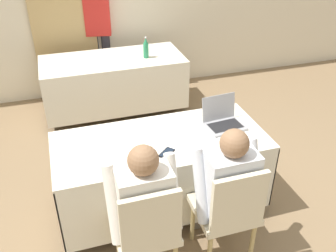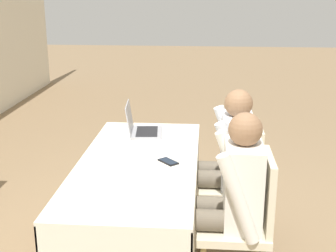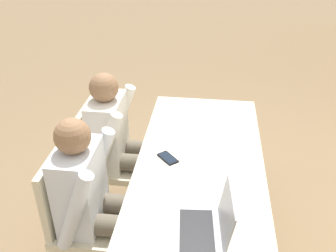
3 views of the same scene
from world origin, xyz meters
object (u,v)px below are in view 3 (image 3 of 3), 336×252
(laptop, at_px, (205,226))
(person_checkered_shirt, at_px, (119,139))
(chair_near_right, at_px, (80,214))
(person_white_shirt, at_px, (94,196))
(cell_phone, at_px, (168,158))
(chair_near_left, at_px, (107,156))

(laptop, height_order, person_checkered_shirt, person_checkered_shirt)
(chair_near_right, height_order, person_white_shirt, person_white_shirt)
(laptop, xyz_separation_m, chair_near_right, (-0.28, -0.76, -0.28))
(cell_phone, relative_size, chair_near_left, 0.17)
(chair_near_left, xyz_separation_m, person_white_shirt, (0.62, 0.10, 0.16))
(cell_phone, xyz_separation_m, person_checkered_shirt, (-0.30, -0.39, -0.08))
(chair_near_left, bearing_deg, laptop, -139.86)
(cell_phone, relative_size, person_checkered_shirt, 0.13)
(laptop, relative_size, person_white_shirt, 0.29)
(person_checkered_shirt, distance_m, person_white_shirt, 0.62)
(person_checkered_shirt, bearing_deg, laptop, -143.96)
(laptop, distance_m, person_white_shirt, 0.72)
(cell_phone, bearing_deg, person_white_shirt, -2.88)
(person_checkered_shirt, bearing_deg, cell_phone, -127.09)
(chair_near_left, bearing_deg, chair_near_right, -180.00)
(laptop, bearing_deg, chair_near_left, -144.83)
(chair_near_right, xyz_separation_m, person_checkered_shirt, (-0.62, 0.10, 0.16))
(person_white_shirt, bearing_deg, laptop, -113.15)
(chair_near_left, relative_size, person_white_shirt, 0.78)
(laptop, height_order, chair_near_left, laptop)
(cell_phone, relative_size, person_white_shirt, 0.13)
(cell_phone, bearing_deg, laptop, 71.33)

